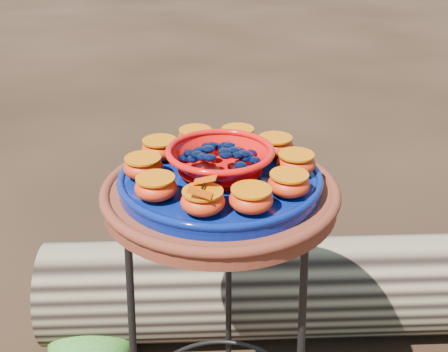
# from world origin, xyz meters

# --- Properties ---
(plant_stand) EXTENTS (0.44, 0.44, 0.70)m
(plant_stand) POSITION_xyz_m (0.00, 0.00, 0.35)
(plant_stand) COLOR black
(plant_stand) RESTS_ON ground
(terracotta_saucer) EXTENTS (0.47, 0.47, 0.04)m
(terracotta_saucer) POSITION_xyz_m (0.00, 0.00, 0.72)
(terracotta_saucer) COLOR #4F2B14
(terracotta_saucer) RESTS_ON plant_stand
(cobalt_plate) EXTENTS (0.40, 0.40, 0.03)m
(cobalt_plate) POSITION_xyz_m (0.00, 0.00, 0.75)
(cobalt_plate) COLOR #010D44
(cobalt_plate) RESTS_ON terracotta_saucer
(red_bowl) EXTENTS (0.20, 0.20, 0.06)m
(red_bowl) POSITION_xyz_m (0.00, 0.00, 0.79)
(red_bowl) COLOR red
(red_bowl) RESTS_ON cobalt_plate
(glass_gems) EXTENTS (0.16, 0.16, 0.03)m
(glass_gems) POSITION_xyz_m (0.00, 0.00, 0.83)
(glass_gems) COLOR black
(glass_gems) RESTS_ON red_bowl
(orange_half_0) EXTENTS (0.08, 0.08, 0.04)m
(orange_half_0) POSITION_xyz_m (-0.02, -0.15, 0.79)
(orange_half_0) COLOR #A82700
(orange_half_0) RESTS_ON cobalt_plate
(orange_half_1) EXTENTS (0.08, 0.08, 0.04)m
(orange_half_1) POSITION_xyz_m (0.07, -0.13, 0.79)
(orange_half_1) COLOR #A82700
(orange_half_1) RESTS_ON cobalt_plate
(orange_half_2) EXTENTS (0.08, 0.08, 0.04)m
(orange_half_2) POSITION_xyz_m (0.13, -0.07, 0.79)
(orange_half_2) COLOR #A82700
(orange_half_2) RESTS_ON cobalt_plate
(orange_half_3) EXTENTS (0.08, 0.08, 0.04)m
(orange_half_3) POSITION_xyz_m (0.15, 0.02, 0.79)
(orange_half_3) COLOR #A82700
(orange_half_3) RESTS_ON cobalt_plate
(orange_half_4) EXTENTS (0.08, 0.08, 0.04)m
(orange_half_4) POSITION_xyz_m (0.11, 0.11, 0.79)
(orange_half_4) COLOR #A82700
(orange_half_4) RESTS_ON cobalt_plate
(orange_half_5) EXTENTS (0.08, 0.08, 0.04)m
(orange_half_5) POSITION_xyz_m (0.02, 0.15, 0.79)
(orange_half_5) COLOR #A82700
(orange_half_5) RESTS_ON cobalt_plate
(orange_half_6) EXTENTS (0.08, 0.08, 0.04)m
(orange_half_6) POSITION_xyz_m (-0.07, 0.13, 0.79)
(orange_half_6) COLOR #A82700
(orange_half_6) RESTS_ON cobalt_plate
(orange_half_7) EXTENTS (0.08, 0.08, 0.04)m
(orange_half_7) POSITION_xyz_m (-0.13, 0.07, 0.79)
(orange_half_7) COLOR #A82700
(orange_half_7) RESTS_ON cobalt_plate
(orange_half_8) EXTENTS (0.08, 0.08, 0.04)m
(orange_half_8) POSITION_xyz_m (-0.15, -0.02, 0.79)
(orange_half_8) COLOR #A82700
(orange_half_8) RESTS_ON cobalt_plate
(orange_half_9) EXTENTS (0.08, 0.08, 0.04)m
(orange_half_9) POSITION_xyz_m (-0.11, -0.11, 0.79)
(orange_half_9) COLOR #A82700
(orange_half_9) RESTS_ON cobalt_plate
(butterfly) EXTENTS (0.09, 0.06, 0.02)m
(butterfly) POSITION_xyz_m (-0.02, -0.15, 0.82)
(butterfly) COLOR #B83700
(butterfly) RESTS_ON orange_half_0
(driftwood_log) EXTENTS (1.74, 0.67, 0.32)m
(driftwood_log) POSITION_xyz_m (0.26, 0.46, 0.16)
(driftwood_log) COLOR black
(driftwood_log) RESTS_ON ground
(foliage_left) EXTENTS (0.27, 0.27, 0.13)m
(foliage_left) POSITION_xyz_m (-0.42, 0.26, 0.07)
(foliage_left) COLOR #25531C
(foliage_left) RESTS_ON ground
(foliage_back) EXTENTS (0.32, 0.32, 0.16)m
(foliage_back) POSITION_xyz_m (-0.23, 0.67, 0.08)
(foliage_back) COLOR #25531C
(foliage_back) RESTS_ON ground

